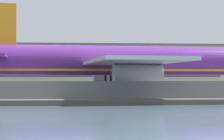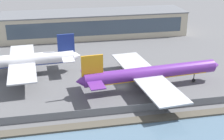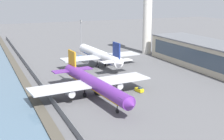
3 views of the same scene
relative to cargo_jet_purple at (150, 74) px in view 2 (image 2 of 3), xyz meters
name	(u,v)px [view 2 (image 2 of 3)]	position (x,y,z in m)	size (l,w,h in m)	color
ground_plane	(122,87)	(-8.10, 2.16, -4.87)	(500.00, 500.00, 0.00)	#565659
shoreline_seawall	(140,120)	(-8.10, -18.34, -4.62)	(320.00, 3.00, 0.50)	#474238
perimeter_fence	(136,108)	(-8.10, -13.84, -3.74)	(280.00, 0.10, 2.26)	slate
cargo_jet_purple	(150,74)	(0.00, 0.00, 0.00)	(47.91, 41.80, 12.78)	#602889
passenger_jet_white	(18,61)	(-40.64, 18.17, 0.30)	(44.24, 37.75, 13.55)	white
baggage_tug	(138,66)	(1.09, 16.61, -4.07)	(3.46, 2.23, 1.80)	yellow
terminal_building	(95,24)	(-7.93, 62.52, 1.00)	(87.92, 19.97, 11.73)	#BCB299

